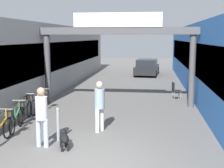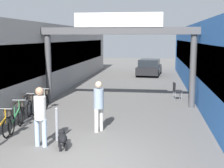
{
  "view_description": "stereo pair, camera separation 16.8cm",
  "coord_description": "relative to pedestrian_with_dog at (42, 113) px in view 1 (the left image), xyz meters",
  "views": [
    {
      "loc": [
        1.55,
        -7.21,
        3.15
      ],
      "look_at": [
        0.0,
        4.91,
        1.3
      ],
      "focal_mm": 50.0,
      "sensor_mm": 36.0,
      "label": 1
    },
    {
      "loc": [
        1.71,
        -7.19,
        3.15
      ],
      "look_at": [
        0.0,
        4.91,
        1.3
      ],
      "focal_mm": 50.0,
      "sensor_mm": 36.0,
      "label": 2
    }
  ],
  "objects": [
    {
      "name": "ground_plane",
      "position": [
        1.54,
        -1.12,
        -1.0
      ],
      "size": [
        80.0,
        80.0,
        0.0
      ],
      "primitive_type": "plane",
      "color": "#605E5B"
    },
    {
      "name": "storefront_left",
      "position": [
        -3.55,
        9.88,
        0.91
      ],
      "size": [
        3.0,
        26.0,
        3.83
      ],
      "color": "#9E9993",
      "rests_on": "ground_plane"
    },
    {
      "name": "storefront_right",
      "position": [
        6.64,
        9.88,
        0.91
      ],
      "size": [
        3.0,
        26.0,
        3.83
      ],
      "color": "blue",
      "rests_on": "ground_plane"
    },
    {
      "name": "arcade_sign_gateway",
      "position": [
        1.54,
        5.83,
        1.98
      ],
      "size": [
        7.4,
        0.47,
        4.22
      ],
      "color": "#4C4C4F",
      "rests_on": "ground_plane"
    },
    {
      "name": "pedestrian_with_dog",
      "position": [
        0.0,
        0.0,
        0.0
      ],
      "size": [
        0.4,
        0.39,
        1.74
      ],
      "color": "#A5BFE0",
      "rests_on": "ground_plane"
    },
    {
      "name": "pedestrian_companion",
      "position": [
        1.4,
        1.67,
        -0.02
      ],
      "size": [
        0.46,
        0.46,
        1.71
      ],
      "color": "silver",
      "rests_on": "ground_plane"
    },
    {
      "name": "dog_on_leash",
      "position": [
        0.66,
        -0.07,
        -0.69
      ],
      "size": [
        0.47,
        0.71,
        0.5
      ],
      "color": "black",
      "rests_on": "ground_plane"
    },
    {
      "name": "bicycle_orange_nearest",
      "position": [
        -1.33,
        0.18,
        -0.56
      ],
      "size": [
        0.46,
        1.69,
        0.98
      ],
      "color": "black",
      "rests_on": "ground_plane"
    },
    {
      "name": "bicycle_green_second",
      "position": [
        -1.44,
        1.52,
        -0.56
      ],
      "size": [
        0.46,
        1.68,
        0.98
      ],
      "color": "black",
      "rests_on": "ground_plane"
    },
    {
      "name": "bicycle_black_third",
      "position": [
        -1.64,
        2.78,
        -0.56
      ],
      "size": [
        0.46,
        1.68,
        0.98
      ],
      "color": "black",
      "rests_on": "ground_plane"
    },
    {
      "name": "bicycle_silver_farthest",
      "position": [
        -1.51,
        4.01,
        -0.56
      ],
      "size": [
        0.46,
        1.69,
        0.98
      ],
      "color": "black",
      "rests_on": "ground_plane"
    },
    {
      "name": "bollard_post_metal",
      "position": [
        0.29,
        0.59,
        -0.48
      ],
      "size": [
        0.1,
        0.1,
        1.03
      ],
      "color": "gray",
      "rests_on": "ground_plane"
    },
    {
      "name": "cafe_chair_black_nearer",
      "position": [
        4.29,
        7.4,
        -0.46
      ],
      "size": [
        0.47,
        0.47,
        0.89
      ],
      "color": "gray",
      "rests_on": "ground_plane"
    },
    {
      "name": "parked_car_black",
      "position": [
        2.71,
        17.59,
        -0.36
      ],
      "size": [
        2.08,
        4.13,
        1.33
      ],
      "color": "black",
      "rests_on": "ground_plane"
    }
  ]
}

